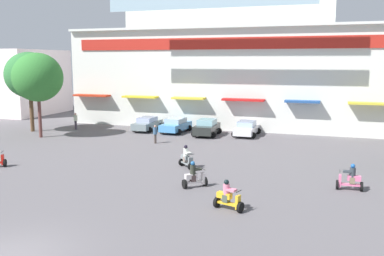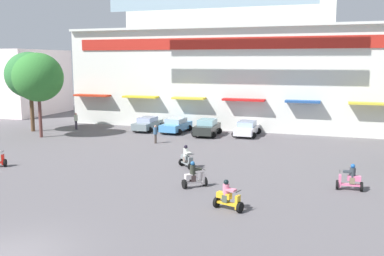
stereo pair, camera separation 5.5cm
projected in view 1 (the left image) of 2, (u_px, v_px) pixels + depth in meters
The scene contains 15 objects.
ground_plane at pixel (153, 170), 27.77m from camera, with size 128.00×128.00×0.00m, color #5D595D.
colonial_building at pixel (232, 47), 47.85m from camera, with size 34.39×16.09×19.80m.
flank_building_left at pixel (14, 82), 57.48m from camera, with size 10.98×10.91×8.54m.
plaza_tree_0 at pixel (38, 77), 38.92m from camera, with size 4.66×4.44×7.86m.
plaza_tree_2 at pixel (29, 75), 42.30m from camera, with size 4.72×4.88×7.99m.
parked_car_0 at pixel (147, 124), 43.56m from camera, with size 2.30×4.28×1.39m.
parked_car_1 at pixel (176, 125), 42.42m from camera, with size 2.64×4.28×1.44m.
parked_car_2 at pixel (207, 127), 40.61m from camera, with size 2.45×4.02×1.60m.
parked_car_3 at pixel (247, 128), 40.50m from camera, with size 2.37×4.23×1.43m.
scooter_rider_0 at pixel (350, 179), 23.44m from camera, with size 1.41×0.52×1.52m.
scooter_rider_1 at pixel (228, 198), 20.34m from camera, with size 1.54×0.93×1.49m.
scooter_rider_2 at pixel (194, 177), 23.98m from camera, with size 1.40×1.33×1.53m.
scooter_rider_3 at pixel (187, 159), 28.31m from camera, with size 1.42×1.38×1.55m.
pedestrian_0 at pixel (155, 133), 36.74m from camera, with size 0.48×0.48×1.59m.
pedestrian_1 at pixel (76, 120), 44.20m from camera, with size 0.54×0.54×1.76m.
Camera 1 is at (10.91, -11.82, 7.12)m, focal length 39.62 mm.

